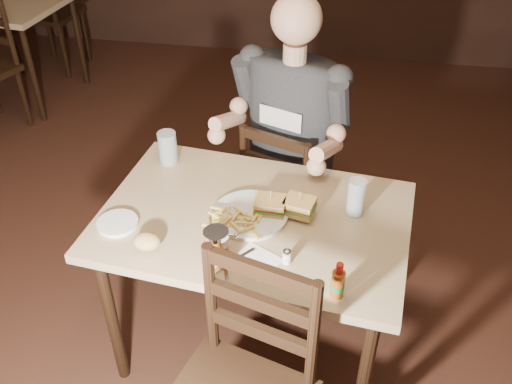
% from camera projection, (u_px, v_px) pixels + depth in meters
% --- Properties ---
extents(room_shell, '(7.00, 7.00, 7.00)m').
position_uv_depth(room_shell, '(174.00, 86.00, 1.68)').
color(room_shell, black).
rests_on(room_shell, ground).
extents(main_table, '(1.25, 0.90, 0.77)m').
position_uv_depth(main_table, '(254.00, 233.00, 2.24)').
color(main_table, tan).
rests_on(main_table, ground).
extents(bg_table, '(0.88, 0.88, 0.77)m').
position_uv_depth(bg_table, '(10.00, 12.00, 4.21)').
color(bg_table, tan).
rests_on(bg_table, ground).
extents(chair_far, '(0.52, 0.55, 0.86)m').
position_uv_depth(chair_far, '(290.00, 192.00, 2.87)').
color(chair_far, black).
rests_on(chair_far, ground).
extents(bg_chair_far, '(0.49, 0.52, 0.96)m').
position_uv_depth(bg_chair_far, '(50.00, 13.00, 4.76)').
color(bg_chair_far, black).
rests_on(bg_chair_far, ground).
extents(diner, '(0.69, 0.62, 0.99)m').
position_uv_depth(diner, '(289.00, 107.00, 2.53)').
color(diner, '#313336').
rests_on(diner, chair_far).
extents(dinner_plate, '(0.31, 0.31, 0.02)m').
position_uv_depth(dinner_plate, '(250.00, 216.00, 2.18)').
color(dinner_plate, white).
rests_on(dinner_plate, main_table).
extents(sandwich_left, '(0.11, 0.09, 0.10)m').
position_uv_depth(sandwich_left, '(270.00, 201.00, 2.15)').
color(sandwich_left, tan).
rests_on(sandwich_left, dinner_plate).
extents(sandwich_right, '(0.13, 0.12, 0.10)m').
position_uv_depth(sandwich_right, '(300.00, 202.00, 2.15)').
color(sandwich_right, tan).
rests_on(sandwich_right, dinner_plate).
extents(fries_pile, '(0.27, 0.20, 0.04)m').
position_uv_depth(fries_pile, '(236.00, 220.00, 2.12)').
color(fries_pile, '#EACE61').
rests_on(fries_pile, dinner_plate).
extents(ketchup_dollop, '(0.05, 0.05, 0.01)m').
position_uv_depth(ketchup_dollop, '(306.00, 214.00, 2.16)').
color(ketchup_dollop, maroon).
rests_on(ketchup_dollop, dinner_plate).
extents(glass_left, '(0.09, 0.09, 0.15)m').
position_uv_depth(glass_left, '(168.00, 148.00, 2.44)').
color(glass_left, silver).
rests_on(glass_left, main_table).
extents(glass_right, '(0.07, 0.07, 0.15)m').
position_uv_depth(glass_right, '(356.00, 197.00, 2.15)').
color(glass_right, silver).
rests_on(glass_right, main_table).
extents(hot_sauce, '(0.05, 0.05, 0.14)m').
position_uv_depth(hot_sauce, '(338.00, 280.00, 1.82)').
color(hot_sauce, brown).
rests_on(hot_sauce, main_table).
extents(salt_shaker, '(0.03, 0.03, 0.06)m').
position_uv_depth(salt_shaker, '(287.00, 256.00, 1.97)').
color(salt_shaker, white).
rests_on(salt_shaker, main_table).
extents(syrup_dispenser, '(0.10, 0.10, 0.11)m').
position_uv_depth(syrup_dispenser, '(217.00, 244.00, 1.98)').
color(syrup_dispenser, brown).
rests_on(syrup_dispenser, main_table).
extents(napkin, '(0.20, 0.19, 0.00)m').
position_uv_depth(napkin, '(255.00, 261.00, 1.99)').
color(napkin, white).
rests_on(napkin, main_table).
extents(knife, '(0.08, 0.20, 0.01)m').
position_uv_depth(knife, '(225.00, 268.00, 1.96)').
color(knife, silver).
rests_on(knife, napkin).
extents(fork, '(0.12, 0.14, 0.01)m').
position_uv_depth(fork, '(235.00, 260.00, 1.99)').
color(fork, silver).
rests_on(fork, napkin).
extents(side_plate, '(0.17, 0.17, 0.01)m').
position_uv_depth(side_plate, '(118.00, 224.00, 2.14)').
color(side_plate, white).
rests_on(side_plate, main_table).
extents(bread_roll, '(0.11, 0.09, 0.06)m').
position_uv_depth(bread_roll, '(147.00, 241.00, 2.01)').
color(bread_roll, tan).
rests_on(bread_roll, side_plate).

